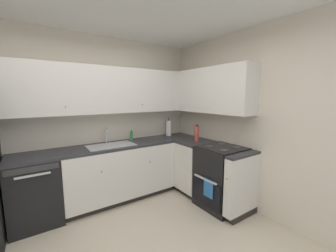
# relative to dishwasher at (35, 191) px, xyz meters

# --- Properties ---
(wall_back) EXTENTS (3.93, 0.05, 2.63)m
(wall_back) POSITION_rel_dishwasher_xyz_m (0.74, 0.33, 0.87)
(wall_back) COLOR beige
(wall_back) RESTS_ON ground_plane
(wall_right) EXTENTS (0.05, 3.69, 2.63)m
(wall_right) POSITION_rel_dishwasher_xyz_m (2.68, -1.50, 0.87)
(wall_right) COLOR beige
(wall_right) RESTS_ON ground_plane
(dishwasher) EXTENTS (0.60, 0.63, 0.88)m
(dishwasher) POSITION_rel_dishwasher_xyz_m (0.00, 0.00, 0.00)
(dishwasher) COLOR black
(dishwasher) RESTS_ON ground_plane
(lower_cabinets_back) EXTENTS (1.75, 0.62, 0.88)m
(lower_cabinets_back) POSITION_rel_dishwasher_xyz_m (1.18, 0.00, 0.00)
(lower_cabinets_back) COLOR silver
(lower_cabinets_back) RESTS_ON ground_plane
(countertop_back) EXTENTS (2.95, 0.60, 0.03)m
(countertop_back) POSITION_rel_dishwasher_xyz_m (1.18, 0.00, 0.46)
(countertop_back) COLOR #2D2D33
(countertop_back) RESTS_ON lower_cabinets_back
(lower_cabinets_right) EXTENTS (0.62, 1.23, 0.88)m
(lower_cabinets_right) POSITION_rel_dishwasher_xyz_m (2.36, -0.76, 0.00)
(lower_cabinets_right) COLOR silver
(lower_cabinets_right) RESTS_ON ground_plane
(countertop_right) EXTENTS (0.60, 1.23, 0.03)m
(countertop_right) POSITION_rel_dishwasher_xyz_m (2.35, -0.76, 0.46)
(countertop_right) COLOR #2D2D33
(countertop_right) RESTS_ON lower_cabinets_right
(oven_range) EXTENTS (0.68, 0.62, 1.07)m
(oven_range) POSITION_rel_dishwasher_xyz_m (2.37, -1.09, 0.02)
(oven_range) COLOR black
(oven_range) RESTS_ON ground_plane
(upper_cabinets_back) EXTENTS (2.63, 0.34, 0.71)m
(upper_cabinets_back) POSITION_rel_dishwasher_xyz_m (1.02, 0.14, 1.33)
(upper_cabinets_back) COLOR silver
(upper_cabinets_right) EXTENTS (0.32, 1.76, 0.71)m
(upper_cabinets_right) POSITION_rel_dishwasher_xyz_m (2.49, -0.58, 1.33)
(upper_cabinets_right) COLOR silver
(sink) EXTENTS (0.71, 0.40, 0.10)m
(sink) POSITION_rel_dishwasher_xyz_m (1.04, -0.03, 0.44)
(sink) COLOR #B7B7BC
(sink) RESTS_ON countertop_back
(faucet) EXTENTS (0.07, 0.16, 0.26)m
(faucet) POSITION_rel_dishwasher_xyz_m (1.04, 0.18, 0.63)
(faucet) COLOR silver
(faucet) RESTS_ON countertop_back
(soap_bottle) EXTENTS (0.05, 0.05, 0.17)m
(soap_bottle) POSITION_rel_dishwasher_xyz_m (1.47, 0.18, 0.55)
(soap_bottle) COLOR #338C4C
(soap_bottle) RESTS_ON countertop_back
(paper_towel_roll) EXTENTS (0.11, 0.11, 0.35)m
(paper_towel_roll) POSITION_rel_dishwasher_xyz_m (2.25, 0.16, 0.62)
(paper_towel_roll) COLOR white
(paper_towel_roll) RESTS_ON countertop_back
(oil_bottle) EXTENTS (0.08, 0.08, 0.29)m
(oil_bottle) POSITION_rel_dishwasher_xyz_m (2.35, -0.54, 0.61)
(oil_bottle) COLOR #BF4C3F
(oil_bottle) RESTS_ON countertop_right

